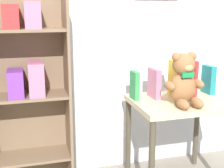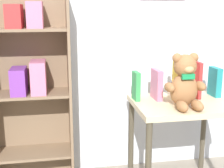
{
  "view_description": "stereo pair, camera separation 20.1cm",
  "coord_description": "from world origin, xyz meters",
  "px_view_note": "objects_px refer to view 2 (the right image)",
  "views": [
    {
      "loc": [
        -0.78,
        -0.96,
        1.23
      ],
      "look_at": [
        -0.25,
        0.93,
        0.76
      ],
      "focal_mm": 50.0,
      "sensor_mm": 36.0,
      "label": 1
    },
    {
      "loc": [
        -0.59,
        -1.0,
        1.23
      ],
      "look_at": [
        -0.25,
        0.93,
        0.76
      ],
      "focal_mm": 50.0,
      "sensor_mm": 36.0,
      "label": 2
    }
  ],
  "objects_px": {
    "bookshelf_side": "(30,81)",
    "book_standing_yellow": "(177,80)",
    "book_standing_red": "(196,79)",
    "book_standing_green": "(136,86)",
    "book_standing_teal": "(215,82)",
    "teddy_bear": "(185,83)",
    "display_table": "(181,116)",
    "book_standing_pink": "(157,84)"
  },
  "relations": [
    {
      "from": "bookshelf_side",
      "to": "teddy_bear",
      "type": "relative_size",
      "value": 3.96
    },
    {
      "from": "teddy_bear",
      "to": "bookshelf_side",
      "type": "bearing_deg",
      "value": 160.54
    },
    {
      "from": "book_standing_yellow",
      "to": "book_standing_red",
      "type": "relative_size",
      "value": 1.0
    },
    {
      "from": "book_standing_pink",
      "to": "book_standing_teal",
      "type": "bearing_deg",
      "value": -0.81
    },
    {
      "from": "book_standing_pink",
      "to": "teddy_bear",
      "type": "bearing_deg",
      "value": -60.25
    },
    {
      "from": "book_standing_yellow",
      "to": "book_standing_red",
      "type": "xyz_separation_m",
      "value": [
        0.14,
        0.01,
        -0.0
      ]
    },
    {
      "from": "teddy_bear",
      "to": "book_standing_teal",
      "type": "bearing_deg",
      "value": 32.85
    },
    {
      "from": "book_standing_green",
      "to": "book_standing_red",
      "type": "height_order",
      "value": "book_standing_red"
    },
    {
      "from": "book_standing_green",
      "to": "book_standing_teal",
      "type": "xyz_separation_m",
      "value": [
        0.57,
        0.0,
        0.0
      ]
    },
    {
      "from": "book_standing_yellow",
      "to": "book_standing_teal",
      "type": "bearing_deg",
      "value": 2.87
    },
    {
      "from": "bookshelf_side",
      "to": "display_table",
      "type": "height_order",
      "value": "bookshelf_side"
    },
    {
      "from": "book_standing_green",
      "to": "book_standing_yellow",
      "type": "xyz_separation_m",
      "value": [
        0.29,
        -0.01,
        0.03
      ]
    },
    {
      "from": "bookshelf_side",
      "to": "book_standing_red",
      "type": "xyz_separation_m",
      "value": [
        1.14,
        -0.15,
        -0.0
      ]
    },
    {
      "from": "book_standing_pink",
      "to": "book_standing_teal",
      "type": "distance_m",
      "value": 0.43
    },
    {
      "from": "bookshelf_side",
      "to": "book_standing_teal",
      "type": "distance_m",
      "value": 1.29
    },
    {
      "from": "book_standing_yellow",
      "to": "bookshelf_side",
      "type": "bearing_deg",
      "value": 171.45
    },
    {
      "from": "bookshelf_side",
      "to": "book_standing_red",
      "type": "height_order",
      "value": "bookshelf_side"
    },
    {
      "from": "bookshelf_side",
      "to": "display_table",
      "type": "relative_size",
      "value": 2.13
    },
    {
      "from": "book_standing_teal",
      "to": "bookshelf_side",
      "type": "bearing_deg",
      "value": 172.48
    },
    {
      "from": "book_standing_yellow",
      "to": "book_standing_teal",
      "type": "xyz_separation_m",
      "value": [
        0.29,
        0.01,
        -0.02
      ]
    },
    {
      "from": "book_standing_yellow",
      "to": "book_standing_pink",
      "type": "bearing_deg",
      "value": 177.55
    },
    {
      "from": "teddy_bear",
      "to": "book_standing_green",
      "type": "bearing_deg",
      "value": 143.04
    },
    {
      "from": "bookshelf_side",
      "to": "teddy_bear",
      "type": "distance_m",
      "value": 1.03
    },
    {
      "from": "book_standing_green",
      "to": "book_standing_teal",
      "type": "relative_size",
      "value": 0.95
    },
    {
      "from": "display_table",
      "to": "book_standing_green",
      "type": "height_order",
      "value": "book_standing_green"
    },
    {
      "from": "book_standing_pink",
      "to": "book_standing_red",
      "type": "height_order",
      "value": "book_standing_red"
    },
    {
      "from": "book_standing_teal",
      "to": "book_standing_green",
      "type": "bearing_deg",
      "value": 179.16
    },
    {
      "from": "book_standing_green",
      "to": "book_standing_red",
      "type": "xyz_separation_m",
      "value": [
        0.43,
        -0.0,
        0.03
      ]
    },
    {
      "from": "book_standing_red",
      "to": "book_standing_pink",
      "type": "bearing_deg",
      "value": -179.25
    },
    {
      "from": "book_standing_pink",
      "to": "book_standing_yellow",
      "type": "distance_m",
      "value": 0.15
    },
    {
      "from": "bookshelf_side",
      "to": "book_standing_teal",
      "type": "bearing_deg",
      "value": -6.32
    },
    {
      "from": "book_standing_green",
      "to": "book_standing_pink",
      "type": "xyz_separation_m",
      "value": [
        0.14,
        -0.0,
        0.01
      ]
    },
    {
      "from": "display_table",
      "to": "teddy_bear",
      "type": "distance_m",
      "value": 0.27
    },
    {
      "from": "book_standing_yellow",
      "to": "display_table",
      "type": "bearing_deg",
      "value": -89.7
    },
    {
      "from": "book_standing_green",
      "to": "book_standing_pink",
      "type": "relative_size",
      "value": 0.95
    },
    {
      "from": "book_standing_yellow",
      "to": "book_standing_teal",
      "type": "relative_size",
      "value": 1.24
    },
    {
      "from": "teddy_bear",
      "to": "book_standing_red",
      "type": "distance_m",
      "value": 0.26
    },
    {
      "from": "bookshelf_side",
      "to": "book_standing_yellow",
      "type": "bearing_deg",
      "value": -8.84
    },
    {
      "from": "book_standing_green",
      "to": "book_standing_red",
      "type": "bearing_deg",
      "value": -3.09
    },
    {
      "from": "teddy_bear",
      "to": "book_standing_pink",
      "type": "relative_size",
      "value": 1.66
    },
    {
      "from": "bookshelf_side",
      "to": "book_standing_red",
      "type": "distance_m",
      "value": 1.15
    },
    {
      "from": "book_standing_yellow",
      "to": "book_standing_red",
      "type": "height_order",
      "value": "book_standing_yellow"
    }
  ]
}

